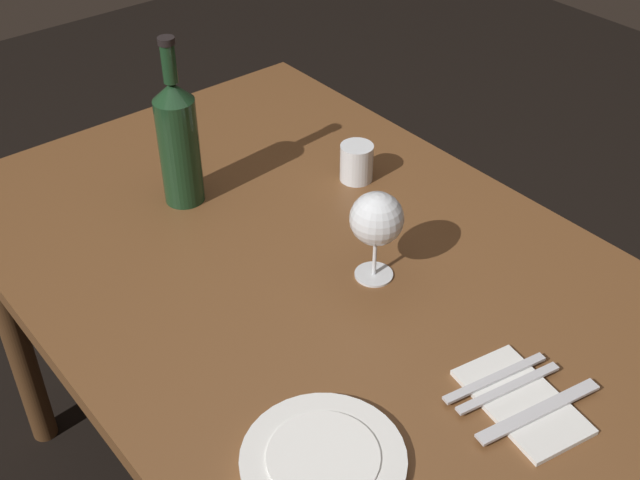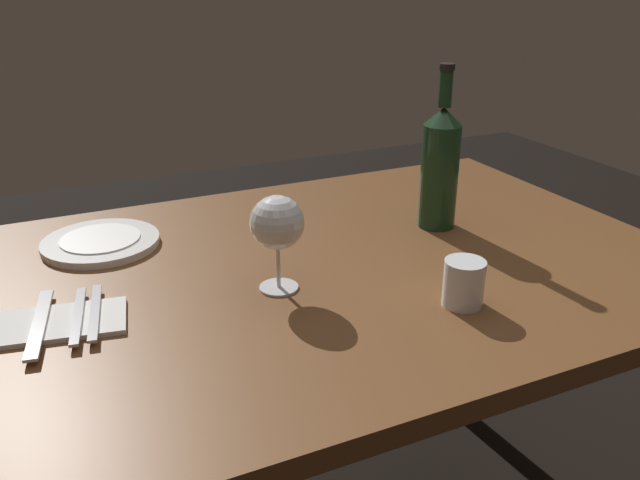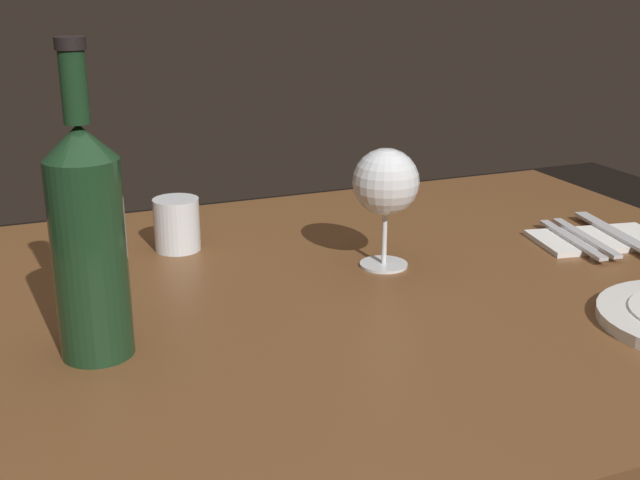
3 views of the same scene
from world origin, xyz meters
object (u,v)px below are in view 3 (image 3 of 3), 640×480
wine_glass_left (386,184)px  fork_outer (572,239)px  water_tumbler (177,226)px  folded_napkin (599,239)px  fork_inner (585,237)px  table_knife (615,233)px  wine_bottle (88,238)px

wine_glass_left → fork_outer: wine_glass_left is taller
water_tumbler → fork_outer: 0.58m
fork_outer → folded_napkin: bearing=0.0°
water_tumbler → fork_inner: (0.56, -0.20, -0.02)m
fork_outer → table_knife: (0.08, 0.00, 0.00)m
water_tumbler → fork_inner: water_tumbler is taller
fork_inner → table_knife: bearing=0.0°
folded_napkin → fork_outer: 0.05m
wine_bottle → table_knife: (0.77, 0.10, -0.12)m
wine_glass_left → folded_napkin: wine_glass_left is taller
wine_glass_left → wine_bottle: (-0.40, -0.13, 0.01)m
wine_glass_left → fork_outer: bearing=-5.5°
wine_glass_left → table_knife: bearing=-4.3°
water_tumbler → folded_napkin: size_ratio=0.37×
wine_bottle → water_tumbler: (0.16, 0.30, -0.09)m
wine_bottle → table_knife: 0.79m
wine_bottle → folded_napkin: 0.76m
wine_glass_left → fork_outer: size_ratio=0.92×
fork_inner → fork_outer: size_ratio=1.00×
wine_glass_left → table_knife: size_ratio=0.78×
water_tumbler → fork_outer: (0.54, -0.20, -0.02)m
wine_glass_left → table_knife: wine_glass_left is taller
wine_bottle → fork_outer: (0.69, 0.10, -0.12)m
wine_glass_left → wine_bottle: 0.42m
water_tumbler → fork_inner: size_ratio=0.42×
water_tumbler → table_knife: size_ratio=0.36×
folded_napkin → fork_inner: (-0.03, 0.00, 0.01)m
wine_bottle → fork_inner: 0.74m
wine_glass_left → water_tumbler: bearing=144.6°
fork_outer → table_knife: size_ratio=0.85×
table_knife → wine_bottle: bearing=-172.7°
folded_napkin → fork_outer: size_ratio=1.15×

